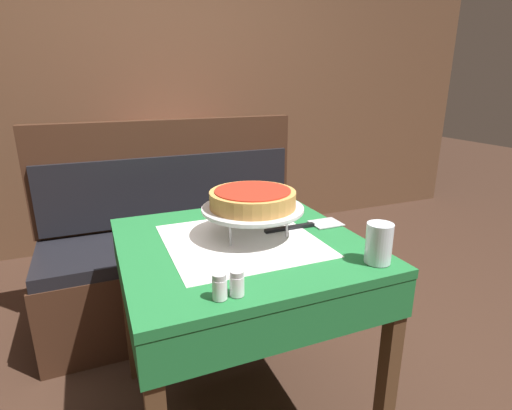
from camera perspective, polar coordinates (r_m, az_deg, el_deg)
The scene contains 13 objects.
ground_plane at distance 1.80m, azimuth -1.83°, elevation -27.15°, with size 14.00×14.00×0.00m, color #382319.
dining_table_front at distance 1.42m, azimuth -2.08°, elevation -8.78°, with size 0.81×0.81×0.73m.
dining_table_rear at distance 2.87m, azimuth -10.52°, elevation 3.99°, with size 0.71×0.71×0.73m.
booth_bench at distance 2.22m, azimuth -10.46°, elevation -7.96°, with size 1.42×0.52×1.06m.
back_wall_panel at distance 3.20m, azimuth -15.25°, elevation 15.88°, with size 6.00×0.04×2.40m, color brown.
pizza_pan_stand at distance 1.39m, azimuth -0.48°, elevation -0.68°, with size 0.36×0.36×0.11m.
deep_dish_pizza at distance 1.38m, azimuth -0.48°, elevation 0.92°, with size 0.30×0.30×0.06m.
pizza_server at distance 1.51m, azimuth 7.31°, elevation -2.93°, with size 0.31×0.10×0.01m.
water_glass_near at distance 1.25m, azimuth 17.14°, elevation -5.23°, with size 0.08×0.08×0.12m.
salt_shaker at distance 1.03m, azimuth -5.23°, elevation -11.50°, with size 0.04×0.04×0.07m.
pepper_shaker at distance 1.04m, azimuth -2.75°, elevation -11.08°, with size 0.04×0.04×0.07m.
napkin_holder at distance 1.72m, azimuth -3.48°, elevation 1.09°, with size 0.10×0.05×0.09m.
condiment_caddy at distance 2.87m, azimuth -10.50°, elevation 7.29°, with size 0.13×0.13×0.17m.
Camera 1 is at (-0.44, -1.20, 1.26)m, focal length 28.00 mm.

